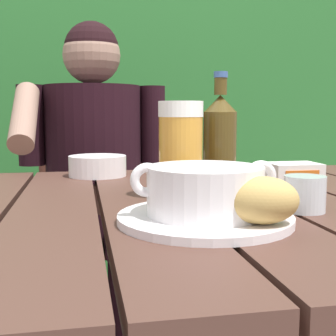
# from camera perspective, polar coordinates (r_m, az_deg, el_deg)

# --- Properties ---
(dining_table) EXTENTS (1.38, 0.93, 0.74)m
(dining_table) POSITION_cam_1_polar(r_m,az_deg,el_deg) (0.84, -3.30, -10.22)
(dining_table) COLOR #4B2F26
(dining_table) RESTS_ON ground_plane
(hedge_backdrop) EXTENTS (3.80, 0.89, 2.39)m
(hedge_backdrop) POSITION_cam_1_polar(r_m,az_deg,el_deg) (2.56, -6.55, 12.20)
(hedge_backdrop) COLOR #29692C
(hedge_backdrop) RESTS_ON ground_plane
(chair_near_diner) EXTENTS (0.42, 0.47, 0.90)m
(chair_near_diner) POSITION_cam_1_polar(r_m,az_deg,el_deg) (1.76, -9.31, -7.97)
(chair_near_diner) COLOR #4B261C
(chair_near_diner) RESTS_ON ground_plane
(person_eating) EXTENTS (0.48, 0.47, 1.20)m
(person_eating) POSITION_cam_1_polar(r_m,az_deg,el_deg) (1.52, -9.40, -0.52)
(person_eating) COLOR black
(person_eating) RESTS_ON ground_plane
(serving_plate) EXTENTS (0.26, 0.26, 0.01)m
(serving_plate) POSITION_cam_1_polar(r_m,az_deg,el_deg) (0.68, 4.67, -6.32)
(serving_plate) COLOR white
(serving_plate) RESTS_ON dining_table
(soup_bowl) EXTENTS (0.22, 0.17, 0.08)m
(soup_bowl) POSITION_cam_1_polar(r_m,az_deg,el_deg) (0.67, 4.71, -2.68)
(soup_bowl) COLOR white
(soup_bowl) RESTS_ON serving_plate
(bread_roll) EXTENTS (0.11, 0.09, 0.07)m
(bread_roll) POSITION_cam_1_polar(r_m,az_deg,el_deg) (0.63, 11.82, -4.01)
(bread_roll) COLOR tan
(bread_roll) RESTS_ON serving_plate
(beer_glass) EXTENTS (0.08, 0.08, 0.18)m
(beer_glass) POSITION_cam_1_polar(r_m,az_deg,el_deg) (0.85, 1.61, 2.31)
(beer_glass) COLOR gold
(beer_glass) RESTS_ON dining_table
(beer_bottle) EXTENTS (0.07, 0.07, 0.24)m
(beer_bottle) POSITION_cam_1_polar(r_m,az_deg,el_deg) (0.92, 6.57, 3.27)
(beer_bottle) COLOR #4B3A15
(beer_bottle) RESTS_ON dining_table
(water_glass_small) EXTENTS (0.07, 0.07, 0.06)m
(water_glass_small) POSITION_cam_1_polar(r_m,az_deg,el_deg) (0.78, 16.90, -3.13)
(water_glass_small) COLOR silver
(water_glass_small) RESTS_ON dining_table
(butter_tub) EXTENTS (0.11, 0.09, 0.05)m
(butter_tub) POSITION_cam_1_polar(r_m,az_deg,el_deg) (1.08, 15.59, -0.63)
(butter_tub) COLOR white
(butter_tub) RESTS_ON dining_table
(table_knife) EXTENTS (0.14, 0.05, 0.01)m
(table_knife) POSITION_cam_1_polar(r_m,az_deg,el_deg) (0.83, 13.20, -4.11)
(table_knife) COLOR silver
(table_knife) RESTS_ON dining_table
(diner_bowl) EXTENTS (0.15, 0.15, 0.05)m
(diner_bowl) POSITION_cam_1_polar(r_m,az_deg,el_deg) (1.17, -8.88, 0.27)
(diner_bowl) COLOR white
(diner_bowl) RESTS_ON dining_table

